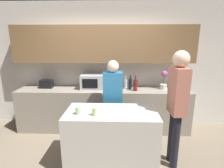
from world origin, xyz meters
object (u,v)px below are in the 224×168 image
at_px(toaster, 47,84).
at_px(person_center, 113,96).
at_px(bottle_0, 126,84).
at_px(person_left, 177,100).
at_px(potted_plant, 164,80).
at_px(bottle_1, 130,84).
at_px(cup_1, 78,111).
at_px(microwave, 94,81).
at_px(cup_0, 95,112).
at_px(bottle_2, 135,85).

xyz_separation_m(toaster, person_center, (1.45, -0.63, -0.06)).
xyz_separation_m(bottle_0, person_left, (0.70, -1.16, 0.06)).
height_order(toaster, potted_plant, potted_plant).
bearing_deg(bottle_0, person_left, -58.97).
bearing_deg(toaster, bottle_1, -0.10).
xyz_separation_m(toaster, person_left, (2.40, -1.19, 0.07)).
bearing_deg(person_left, cup_1, 94.46).
xyz_separation_m(microwave, bottle_0, (0.68, -0.03, -0.04)).
bearing_deg(toaster, person_center, -23.29).
xyz_separation_m(bottle_1, cup_1, (-0.81, -1.35, -0.07)).
relative_size(microwave, toaster, 2.00).
distance_m(microwave, bottle_1, 0.78).
relative_size(toaster, cup_0, 2.29).
height_order(bottle_0, cup_1, bottle_0).
distance_m(cup_1, person_left, 1.42).
relative_size(bottle_0, cup_1, 2.56).
xyz_separation_m(bottle_1, person_center, (-0.35, -0.62, -0.09)).
height_order(toaster, bottle_2, bottle_2).
bearing_deg(potted_plant, person_center, -149.26).
height_order(cup_1, person_center, person_center).
bearing_deg(bottle_0, bottle_2, -32.83).
xyz_separation_m(bottle_1, bottle_2, (0.09, -0.15, 0.01)).
bearing_deg(potted_plant, person_left, -94.96).
height_order(microwave, bottle_0, microwave).
distance_m(bottle_0, bottle_2, 0.23).
relative_size(cup_0, person_left, 0.06).
bearing_deg(cup_1, bottle_0, 61.62).
relative_size(person_left, person_center, 1.13).
bearing_deg(microwave, toaster, 179.91).
relative_size(bottle_1, cup_1, 2.69).
bearing_deg(bottle_2, potted_plant, 14.41).
xyz_separation_m(bottle_0, bottle_2, (0.19, -0.12, 0.01)).
relative_size(microwave, bottle_1, 1.79).
bearing_deg(bottle_2, bottle_0, 147.17).
distance_m(bottle_2, person_left, 1.15).
relative_size(bottle_1, bottle_2, 0.92).
distance_m(bottle_0, cup_0, 1.43).
bearing_deg(person_left, cup_0, 97.20).
bearing_deg(cup_0, cup_1, 172.44).
height_order(bottle_2, cup_0, bottle_2).
distance_m(potted_plant, person_left, 1.19).
bearing_deg(cup_1, person_center, 57.56).
bearing_deg(cup_1, bottle_2, 52.82).
xyz_separation_m(microwave, person_center, (0.43, -0.62, -0.12)).
xyz_separation_m(microwave, bottle_2, (0.87, -0.15, -0.03)).
bearing_deg(cup_0, potted_plant, 47.16).
xyz_separation_m(bottle_2, person_center, (-0.45, -0.47, -0.09)).
distance_m(bottle_0, person_left, 1.35).
distance_m(bottle_2, person_center, 0.65).
xyz_separation_m(potted_plant, bottle_0, (-0.80, -0.03, -0.09)).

